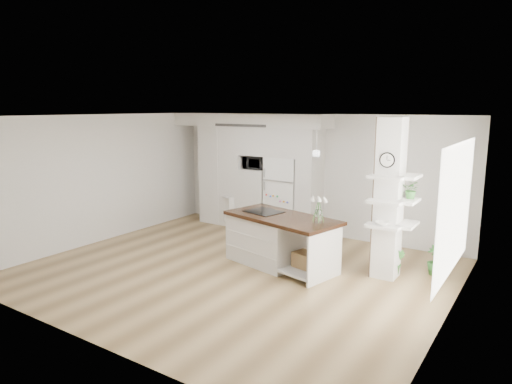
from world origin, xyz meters
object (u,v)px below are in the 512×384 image
refrigerator (285,195)px  bookshelf (229,212)px  kitchen_island (272,238)px  floor_plant_a (396,262)px

refrigerator → bookshelf: size_ratio=2.36×
kitchen_island → bookshelf: bearing=155.5°
refrigerator → floor_plant_a: bearing=-24.9°
bookshelf → floor_plant_a: bearing=6.4°
bookshelf → refrigerator: bearing=29.2°
kitchen_island → bookshelf: 2.92m
refrigerator → floor_plant_a: (2.98, -1.38, -0.63)m
refrigerator → kitchen_island: (0.87, -1.98, -0.39)m
kitchen_island → bookshelf: size_ratio=3.05×
refrigerator → floor_plant_a: size_ratio=3.58×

